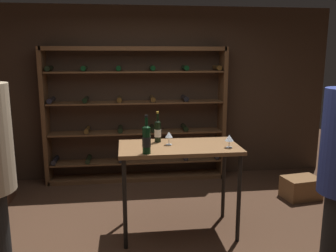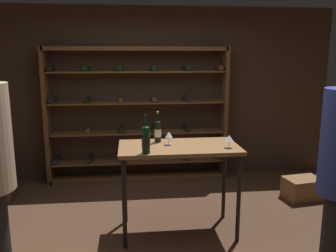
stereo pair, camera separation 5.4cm
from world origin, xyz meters
name	(u,v)px [view 1 (the left image)]	position (x,y,z in m)	size (l,w,h in m)	color
ground_plane	(161,238)	(0.00, 0.00, 0.00)	(10.17, 10.17, 0.00)	#472D1E
back_wall	(147,94)	(0.00, 2.09, 1.33)	(5.84, 0.10, 2.66)	#3D2B1E
wine_rack	(136,115)	(-0.19, 1.88, 1.02)	(2.75, 0.32, 2.05)	brown
tasting_table	(179,155)	(0.21, 0.13, 0.88)	(1.27, 0.67, 0.99)	brown
wine_crate	(301,188)	(2.02, 0.84, 0.15)	(0.48, 0.34, 0.29)	brown
wine_bottle_red_label	(146,139)	(-0.15, -0.13, 1.13)	(0.08, 0.08, 0.38)	black
wine_bottle_black_capsule	(157,131)	(0.00, 0.32, 1.11)	(0.07, 0.07, 0.34)	black
wine_glass_stemmed_right	(229,138)	(0.71, -0.01, 1.08)	(0.09, 0.09, 0.13)	silver
wine_glass_stemmed_center	(169,135)	(0.11, 0.18, 1.09)	(0.08, 0.08, 0.14)	silver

